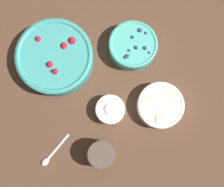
% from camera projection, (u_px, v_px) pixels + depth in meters
% --- Properties ---
extents(ground_plane, '(4.00, 4.00, 0.00)m').
position_uv_depth(ground_plane, '(82.00, 79.00, 1.12)').
color(ground_plane, '#4C3323').
extents(bowl_strawberries, '(0.27, 0.27, 0.09)m').
position_uv_depth(bowl_strawberries, '(55.00, 57.00, 1.09)').
color(bowl_strawberries, teal).
rests_on(bowl_strawberries, ground_plane).
extents(bowl_blueberries, '(0.17, 0.17, 0.07)m').
position_uv_depth(bowl_blueberries, '(133.00, 46.00, 1.10)').
color(bowl_blueberries, '#47AD9E').
rests_on(bowl_blueberries, ground_plane).
extents(bowl_bananas, '(0.16, 0.16, 0.05)m').
position_uv_depth(bowl_bananas, '(160.00, 106.00, 1.08)').
color(bowl_bananas, white).
rests_on(bowl_bananas, ground_plane).
extents(bowl_cream, '(0.10, 0.10, 0.05)m').
position_uv_depth(bowl_cream, '(110.00, 110.00, 1.07)').
color(bowl_cream, white).
rests_on(bowl_cream, ground_plane).
extents(jar_chocolate, '(0.09, 0.09, 0.09)m').
position_uv_depth(jar_chocolate, '(101.00, 154.00, 1.04)').
color(jar_chocolate, '#4C3D33').
rests_on(jar_chocolate, ground_plane).
extents(spoon, '(0.02, 0.14, 0.01)m').
position_uv_depth(spoon, '(50.00, 156.00, 1.07)').
color(spoon, '#B2B2B7').
rests_on(spoon, ground_plane).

